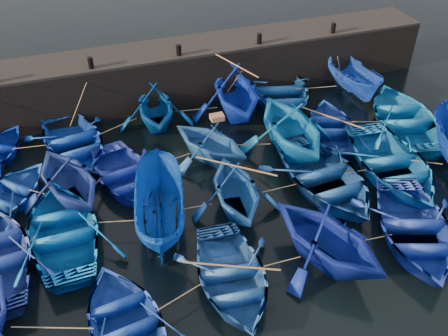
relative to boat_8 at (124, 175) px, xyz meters
name	(u,v)px	position (x,y,z in m)	size (l,w,h in m)	color
ground	(254,237)	(3.74, -4.32, -0.46)	(120.00, 120.00, 0.00)	black
quay_wall	(176,73)	(3.74, 6.18, 0.79)	(26.00, 2.50, 2.50)	black
quay_top	(174,49)	(3.74, 6.18, 2.10)	(26.00, 2.50, 0.12)	black
bollard_1	(91,63)	(-0.26, 5.28, 2.41)	(0.24, 0.24, 0.50)	black
bollard_2	(179,50)	(3.74, 5.28, 2.41)	(0.24, 0.24, 0.50)	black
bollard_3	(259,38)	(7.74, 5.28, 2.41)	(0.24, 0.24, 0.50)	black
bollard_4	(333,28)	(11.74, 5.28, 2.41)	(0.24, 0.24, 0.50)	black
boat_1	(73,141)	(-1.67, 2.96, 0.06)	(3.59, 5.02, 1.04)	#0E38B9
boat_2	(155,106)	(2.14, 3.83, 0.58)	(3.41, 3.95, 2.08)	navy
boat_3	(236,91)	(5.92, 3.54, 0.81)	(4.15, 4.82, 2.54)	#0C2BC9
boat_4	(280,91)	(8.38, 3.92, 0.13)	(4.09, 5.72, 1.19)	navy
boat_5	(353,78)	(12.22, 3.56, 0.36)	(1.61, 4.26, 1.65)	blue
boat_6	(4,197)	(-4.46, 0.19, -0.02)	(3.06, 4.28, 0.89)	#123F99
boat_7	(68,178)	(-2.05, -0.28, 0.64)	(3.61, 4.18, 2.20)	navy
boat_8	(124,175)	(0.00, 0.00, 0.00)	(3.18, 4.44, 0.92)	#192BA2
boat_9	(210,141)	(3.69, 0.45, 0.51)	(3.19, 3.70, 1.94)	#1E5699
boat_10	(292,125)	(7.11, -0.01, 0.83)	(4.21, 4.89, 2.57)	blue
boat_11	(331,127)	(9.31, 0.43, 0.00)	(3.18, 4.44, 0.92)	navy
boat_12	(405,118)	(12.77, -0.13, 0.13)	(4.04, 5.65, 1.17)	#1069B7
boat_14	(64,229)	(-2.50, -2.36, 0.07)	(3.65, 5.10, 1.06)	blue
boat_15	(159,207)	(0.78, -2.73, 0.45)	(1.77, 4.70, 1.82)	#043892
boat_16	(235,189)	(3.60, -2.80, 0.55)	(3.32, 3.85, 2.03)	#17519F
boat_17	(324,177)	(7.27, -2.77, 0.11)	(3.96, 5.53, 1.15)	navy
boat_18	(392,164)	(10.21, -2.91, 0.12)	(3.98, 5.56, 1.15)	#1060B4
boat_21	(126,321)	(-1.13, -6.66, -0.01)	(3.14, 4.39, 0.91)	navy
boat_22	(231,277)	(2.25, -6.12, 0.01)	(3.23, 4.52, 0.94)	#215495
boat_23	(328,237)	(5.51, -6.14, 0.69)	(3.76, 4.36, 2.30)	navy
boat_24	(414,229)	(8.87, -6.25, 0.08)	(3.72, 5.20, 1.08)	#1C38AD
wooden_crate	(217,117)	(3.99, 0.45, 1.59)	(0.54, 0.41, 0.22)	#956341
mooring_ropes	(219,141)	(4.06, 0.49, 0.41)	(17.46, 11.89, 2.10)	tan
loose_oars	(263,143)	(5.27, -1.24, 1.17)	(9.32, 11.75, 1.67)	#99724C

